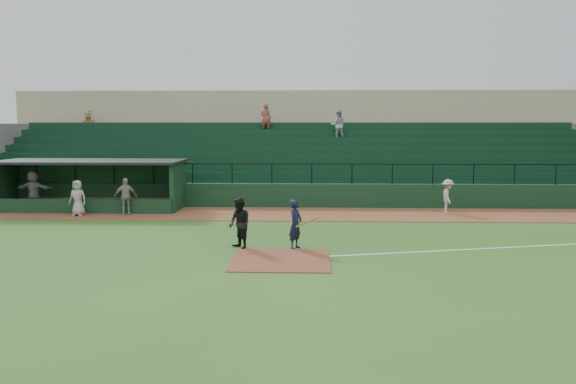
{
  "coord_description": "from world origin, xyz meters",
  "views": [
    {
      "loc": [
        0.84,
        -17.98,
        4.15
      ],
      "look_at": [
        0.0,
        5.0,
        1.4
      ],
      "focal_mm": 35.32,
      "sensor_mm": 36.0,
      "label": 1
    }
  ],
  "objects": [
    {
      "name": "stadium_structure",
      "position": [
        -0.0,
        16.46,
        2.3
      ],
      "size": [
        38.0,
        13.08,
        6.4
      ],
      "color": "black",
      "rests_on": "ground"
    },
    {
      "name": "home_plate_dirt",
      "position": [
        0.0,
        -1.0,
        0.01
      ],
      "size": [
        3.0,
        3.0,
        0.03
      ],
      "primitive_type": "cube",
      "color": "brown",
      "rests_on": "ground"
    },
    {
      "name": "batter_at_plate",
      "position": [
        0.41,
        0.66,
        0.83
      ],
      "size": [
        1.11,
        0.73,
        1.66
      ],
      "color": "black",
      "rests_on": "ground"
    },
    {
      "name": "umpire",
      "position": [
        -1.46,
        0.59,
        0.86
      ],
      "size": [
        1.02,
        1.06,
        1.72
      ],
      "primitive_type": "imported",
      "rotation": [
        0.0,
        0.0,
        -0.91
      ],
      "color": "black",
      "rests_on": "ground"
    },
    {
      "name": "foul_line",
      "position": [
        8.0,
        1.2,
        0.01
      ],
      "size": [
        17.49,
        4.44,
        0.01
      ],
      "primitive_type": "cube",
      "rotation": [
        0.0,
        0.0,
        0.24
      ],
      "color": "white",
      "rests_on": "ground"
    },
    {
      "name": "dugout",
      "position": [
        -9.75,
        9.56,
        1.33
      ],
      "size": [
        8.9,
        3.2,
        2.42
      ],
      "color": "black",
      "rests_on": "ground"
    },
    {
      "name": "runner",
      "position": [
        7.32,
        8.39,
        0.82
      ],
      "size": [
        0.71,
        1.09,
        1.59
      ],
      "primitive_type": "imported",
      "rotation": [
        0.0,
        0.0,
        1.45
      ],
      "color": "#ADA8A2",
      "rests_on": "warning_track"
    },
    {
      "name": "ground",
      "position": [
        0.0,
        0.0,
        0.0
      ],
      "size": [
        90.0,
        90.0,
        0.0
      ],
      "primitive_type": "plane",
      "color": "#315B1D",
      "rests_on": "ground"
    },
    {
      "name": "dugout_player_c",
      "position": [
        -12.51,
        8.84,
        0.99
      ],
      "size": [
        1.8,
        0.63,
        1.92
      ],
      "primitive_type": "imported",
      "rotation": [
        0.0,
        0.0,
        3.11
      ],
      "color": "gray",
      "rests_on": "warning_track"
    },
    {
      "name": "warning_track",
      "position": [
        0.0,
        8.0,
        0.01
      ],
      "size": [
        40.0,
        4.0,
        0.03
      ],
      "primitive_type": "cube",
      "color": "brown",
      "rests_on": "ground"
    },
    {
      "name": "dugout_player_a",
      "position": [
        -7.56,
        7.47,
        0.88
      ],
      "size": [
        1.07,
        0.71,
        1.7
      ],
      "primitive_type": "imported",
      "rotation": [
        0.0,
        0.0,
        0.33
      ],
      "color": "#9A9490",
      "rests_on": "warning_track"
    },
    {
      "name": "dugout_player_b",
      "position": [
        -9.64,
        7.12,
        0.84
      ],
      "size": [
        0.83,
        0.58,
        1.62
      ],
      "primitive_type": "imported",
      "rotation": [
        0.0,
        0.0,
        -0.09
      ],
      "color": "#A8A39D",
      "rests_on": "warning_track"
    }
  ]
}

